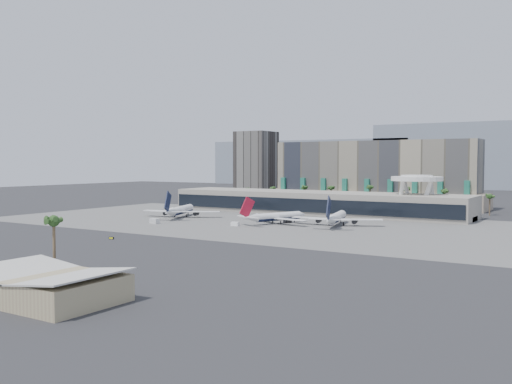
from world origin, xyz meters
The scene contains 16 objects.
ground centered at (0.00, 0.00, 0.00)m, with size 900.00×900.00×0.00m, color #232326.
apron_pad centered at (0.00, 55.00, 0.03)m, with size 260.00×130.00×0.06m, color #5B5B59.
mountain_ridge centered at (27.88, 470.00, 29.89)m, with size 680.00×60.00×70.00m.
hotel centered at (10.00, 174.41, 16.81)m, with size 140.00×30.00×42.00m.
office_tower centered at (-95.00, 200.00, 22.94)m, with size 30.00×30.00×52.00m.
terminal centered at (0.00, 109.84, 6.52)m, with size 170.00×32.50×14.50m.
saucer_structure centered at (55.00, 116.00, 18.45)m, with size 26.00×26.00×21.89m.
palm_row centered at (7.00, 145.00, 10.50)m, with size 157.80×2.80×13.10m.
hangar_right centered at (42.00, -100.00, 2.95)m, with size 30.55×20.60×6.89m.
airliner_left centered at (-48.54, 51.89, 3.72)m, with size 39.52×40.82×14.75m.
airliner_centre centered at (8.49, 51.55, 3.35)m, with size 35.40×36.52×13.28m.
airliner_right centered at (35.47, 59.23, 3.70)m, with size 40.20×41.74×14.66m.
service_vehicle_a centered at (-39.45, 22.45, 1.18)m, with size 4.85×2.37×2.37m, color silver.
service_vehicle_b centered at (-2.21, 34.14, 0.91)m, with size 3.55×2.03×1.83m, color white.
taxiway_sign centered at (-16.54, -26.29, 0.45)m, with size 1.98×0.87×0.90m.
near_palm_b centered at (27.36, -86.42, 13.01)m, with size 6.00×6.00×15.94m.
Camera 1 is at (140.11, -175.37, 28.64)m, focal length 40.00 mm.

